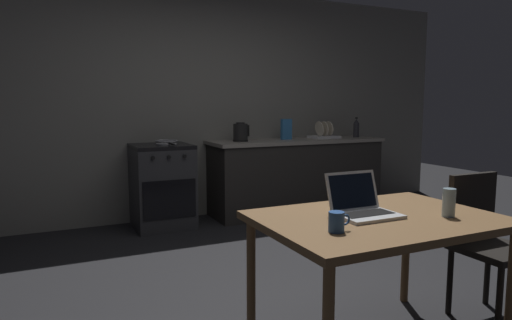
# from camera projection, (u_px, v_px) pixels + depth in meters

# --- Properties ---
(ground_plane) EXTENTS (12.00, 12.00, 0.00)m
(ground_plane) POSITION_uv_depth(u_px,v_px,m) (297.00, 287.00, 3.29)
(ground_plane) COLOR black
(back_wall) EXTENTS (6.40, 0.10, 2.61)m
(back_wall) POSITION_uv_depth(u_px,v_px,m) (218.00, 104.00, 5.39)
(back_wall) COLOR gray
(back_wall) RESTS_ON ground_plane
(kitchen_counter) EXTENTS (2.16, 0.64, 0.88)m
(kitchen_counter) POSITION_uv_depth(u_px,v_px,m) (296.00, 175.00, 5.55)
(kitchen_counter) COLOR #282623
(kitchen_counter) RESTS_ON ground_plane
(stove_oven) EXTENTS (0.60, 0.62, 0.88)m
(stove_oven) POSITION_uv_depth(u_px,v_px,m) (162.00, 186.00, 4.85)
(stove_oven) COLOR #2D2D30
(stove_oven) RESTS_ON ground_plane
(dining_table) EXTENTS (1.25, 0.87, 0.73)m
(dining_table) POSITION_uv_depth(u_px,v_px,m) (378.00, 229.00, 2.40)
(dining_table) COLOR brown
(dining_table) RESTS_ON ground_plane
(chair) EXTENTS (0.40, 0.40, 0.88)m
(chair) POSITION_uv_depth(u_px,v_px,m) (485.00, 236.00, 2.80)
(chair) COLOR black
(chair) RESTS_ON ground_plane
(laptop) EXTENTS (0.32, 0.29, 0.22)m
(laptop) POSITION_uv_depth(u_px,v_px,m) (363.00, 207.00, 2.41)
(laptop) COLOR silver
(laptop) RESTS_ON dining_table
(electric_kettle) EXTENTS (0.19, 0.17, 0.22)m
(electric_kettle) POSITION_uv_depth(u_px,v_px,m) (240.00, 132.00, 5.17)
(electric_kettle) COLOR black
(electric_kettle) RESTS_ON kitchen_counter
(bottle) EXTENTS (0.07, 0.07, 0.25)m
(bottle) POSITION_uv_depth(u_px,v_px,m) (356.00, 128.00, 5.80)
(bottle) COLOR #2D2D33
(bottle) RESTS_ON kitchen_counter
(frying_pan) EXTENTS (0.24, 0.41, 0.05)m
(frying_pan) POSITION_uv_depth(u_px,v_px,m) (167.00, 142.00, 4.79)
(frying_pan) COLOR gray
(frying_pan) RESTS_ON stove_oven
(coffee_mug) EXTENTS (0.11, 0.07, 0.09)m
(coffee_mug) POSITION_uv_depth(u_px,v_px,m) (337.00, 222.00, 2.10)
(coffee_mug) COLOR #264C8C
(coffee_mug) RESTS_ON dining_table
(drinking_glass) EXTENTS (0.07, 0.07, 0.15)m
(drinking_glass) POSITION_uv_depth(u_px,v_px,m) (449.00, 203.00, 2.38)
(drinking_glass) COLOR #99B7C6
(drinking_glass) RESTS_ON dining_table
(cereal_box) EXTENTS (0.13, 0.05, 0.24)m
(cereal_box) POSITION_uv_depth(u_px,v_px,m) (286.00, 129.00, 5.45)
(cereal_box) COLOR #3372B2
(cereal_box) RESTS_ON kitchen_counter
(dish_rack) EXTENTS (0.34, 0.26, 0.21)m
(dish_rack) POSITION_uv_depth(u_px,v_px,m) (324.00, 134.00, 5.66)
(dish_rack) COLOR silver
(dish_rack) RESTS_ON kitchen_counter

